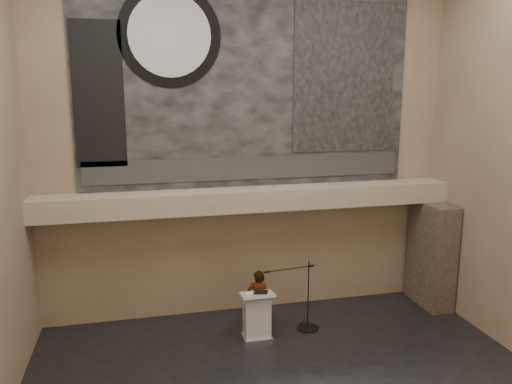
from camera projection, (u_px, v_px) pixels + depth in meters
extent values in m
cube|color=#886F56|center=(248.00, 143.00, 12.04)|extent=(10.00, 0.02, 8.50)
cube|color=#886F56|center=(444.00, 234.00, 4.42)|extent=(10.00, 0.02, 8.50)
cube|color=tan|center=(252.00, 199.00, 11.92)|extent=(10.00, 0.80, 0.50)
cylinder|color=#B2893D|center=(186.00, 215.00, 11.57)|extent=(0.04, 0.04, 0.06)
cylinder|color=#B2893D|center=(327.00, 207.00, 12.36)|extent=(0.04, 0.04, 0.06)
cube|color=black|center=(248.00, 82.00, 11.72)|extent=(8.00, 0.05, 5.00)
cube|color=#2A2A2A|center=(249.00, 168.00, 12.09)|extent=(7.76, 0.02, 0.55)
cylinder|color=black|center=(170.00, 35.00, 11.08)|extent=(2.30, 0.02, 2.30)
cylinder|color=silver|center=(170.00, 35.00, 11.06)|extent=(1.84, 0.02, 1.84)
cube|color=black|center=(344.00, 78.00, 12.21)|extent=(2.60, 0.02, 3.60)
cube|color=black|center=(98.00, 95.00, 10.97)|extent=(1.10, 0.02, 3.20)
cube|color=#3F3227|center=(432.00, 254.00, 12.86)|extent=(0.60, 1.40, 2.70)
cube|color=silver|center=(257.00, 337.00, 11.24)|extent=(0.65, 0.49, 0.08)
cube|color=silver|center=(257.00, 316.00, 11.14)|extent=(0.57, 0.39, 0.96)
cube|color=silver|center=(257.00, 295.00, 11.01)|extent=(0.73, 0.52, 0.13)
cube|color=black|center=(261.00, 292.00, 11.01)|extent=(0.37, 0.33, 0.04)
cube|color=white|center=(252.00, 295.00, 10.94)|extent=(0.30, 0.34, 0.00)
imported|color=silver|center=(259.00, 300.00, 11.56)|extent=(0.61, 0.48, 1.45)
cylinder|color=black|center=(307.00, 328.00, 11.74)|extent=(0.52, 0.52, 0.02)
cylinder|color=black|center=(308.00, 295.00, 11.57)|extent=(0.03, 0.03, 1.67)
cylinder|color=black|center=(288.00, 269.00, 11.25)|extent=(1.15, 0.17, 0.02)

